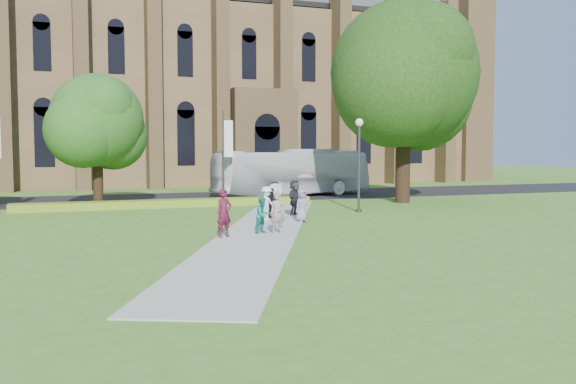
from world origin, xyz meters
name	(u,v)px	position (x,y,z in m)	size (l,w,h in m)	color
ground	(271,233)	(0.00, 0.00, 0.00)	(160.00, 160.00, 0.00)	#436B20
road	(179,198)	(0.00, 20.00, 0.01)	(160.00, 10.00, 0.02)	black
footpath	(263,229)	(0.00, 1.00, 0.02)	(3.20, 30.00, 0.04)	#B2B2A8
flower_hedge	(169,203)	(-2.00, 13.20, 0.23)	(18.00, 1.40, 0.45)	#A4A921
cathedral	(236,58)	(10.00, 39.73, 12.98)	(52.60, 18.25, 28.00)	brown
streetlamp	(359,153)	(7.50, 6.50, 3.30)	(0.44, 0.44, 5.24)	#38383D
large_tree	(404,74)	(13.00, 11.00, 8.37)	(9.60, 9.60, 13.20)	#332114
street_tree_1	(97,121)	(-6.00, 14.50, 5.22)	(5.60, 5.60, 8.05)	#332114
banner_pole_0	(225,151)	(2.11, 15.20, 3.39)	(0.70, 0.10, 6.00)	#38383D
tour_coach	(293,172)	(8.27, 18.81, 1.76)	(2.92, 12.50, 3.48)	white
pedestrian_0	(224,213)	(-2.29, -0.89, 1.00)	(0.70, 0.46, 1.93)	#521228
pedestrian_1	(263,215)	(-0.45, -0.29, 0.80)	(0.74, 0.58, 1.52)	#17766F
pedestrian_2	(267,203)	(1.23, 4.15, 0.87)	(1.08, 0.62, 1.67)	white
pedestrian_3	(271,203)	(1.76, 4.98, 0.81)	(0.90, 0.37, 1.53)	black
pedestrian_4	(302,206)	(2.64, 2.96, 0.81)	(0.75, 0.49, 1.54)	#8A74A0
pedestrian_5	(295,198)	(3.39, 5.87, 0.98)	(1.74, 0.55, 1.87)	#2B2931
pedestrian_6	(277,213)	(0.08, -0.63, 0.90)	(0.63, 0.41, 1.72)	gray
parasol	(305,182)	(2.82, 3.06, 1.94)	(0.81, 0.81, 0.71)	#D596AD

